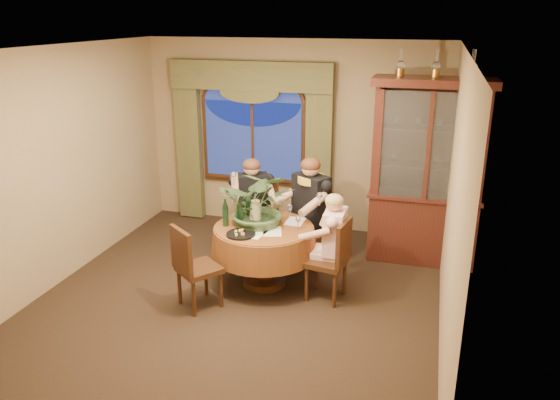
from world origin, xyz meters
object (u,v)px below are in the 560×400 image
(oil_lamp_right, at_px, (473,64))
(chair_back, at_px, (264,221))
(chair_front_left, at_px, (199,267))
(wine_bottle_0, at_px, (225,213))
(dining_table, at_px, (264,255))
(oil_lamp_left, at_px, (401,62))
(stoneware_vase, at_px, (256,212))
(person_pink, at_px, (334,245))
(wine_bottle_2, at_px, (249,206))
(oil_lamp_center, at_px, (436,63))
(chair_right, at_px, (326,260))
(centerpiece_plant, at_px, (260,176))
(olive_bowl, at_px, (265,226))
(wine_bottle_3, at_px, (236,208))
(person_back, at_px, (252,208))
(chair_back_right, at_px, (317,231))
(person_scarf, at_px, (311,213))
(china_cabinet, at_px, (426,173))
(wine_bottle_1, at_px, (240,211))

(oil_lamp_right, bearing_deg, chair_back, -170.30)
(chair_front_left, relative_size, wine_bottle_0, 2.91)
(dining_table, xyz_separation_m, chair_front_left, (-0.54, -0.69, 0.10))
(oil_lamp_left, height_order, wine_bottle_0, oil_lamp_left)
(oil_lamp_left, xyz_separation_m, stoneware_vase, (-1.50, -1.16, -1.68))
(chair_front_left, distance_m, person_pink, 1.56)
(wine_bottle_2, bearing_deg, oil_lamp_left, 32.60)
(oil_lamp_center, height_order, person_pink, oil_lamp_center)
(dining_table, height_order, chair_right, chair_right)
(oil_lamp_left, distance_m, centerpiece_plant, 2.22)
(chair_back, height_order, olive_bowl, chair_back)
(oil_lamp_center, distance_m, wine_bottle_3, 2.96)
(oil_lamp_right, distance_m, stoneware_vase, 3.10)
(person_back, bearing_deg, oil_lamp_left, 167.51)
(chair_right, height_order, person_back, person_back)
(chair_back, height_order, chair_front_left, same)
(chair_back, xyz_separation_m, chair_front_left, (-0.27, -1.52, 0.00))
(chair_front_left, bearing_deg, person_back, 122.19)
(chair_back_right, distance_m, centerpiece_plant, 1.20)
(chair_back, distance_m, olive_bowl, 0.95)
(oil_lamp_left, relative_size, chair_back_right, 0.35)
(oil_lamp_left, height_order, chair_front_left, oil_lamp_left)
(dining_table, bearing_deg, person_scarf, 57.93)
(person_pink, distance_m, person_scarf, 0.81)
(oil_lamp_center, xyz_separation_m, centerpiece_plant, (-1.85, -1.17, -1.22))
(oil_lamp_right, relative_size, chair_front_left, 0.35)
(china_cabinet, xyz_separation_m, stoneware_vase, (-1.92, -1.16, -0.31))
(chair_back, bearing_deg, person_back, 11.68)
(stoneware_vase, relative_size, wine_bottle_2, 0.86)
(chair_right, relative_size, chair_back_right, 1.00)
(centerpiece_plant, xyz_separation_m, olive_bowl, (0.08, -0.11, -0.57))
(chair_right, height_order, stoneware_vase, stoneware_vase)
(person_back, distance_m, olive_bowl, 0.89)
(olive_bowl, height_order, wine_bottle_2, wine_bottle_2)
(wine_bottle_2, bearing_deg, olive_bowl, -40.43)
(oil_lamp_center, relative_size, wine_bottle_2, 1.03)
(chair_right, bearing_deg, wine_bottle_1, 92.42)
(chair_front_left, height_order, wine_bottle_3, wine_bottle_3)
(stoneware_vase, relative_size, wine_bottle_3, 0.86)
(chair_front_left, bearing_deg, dining_table, 90.00)
(wine_bottle_3, bearing_deg, oil_lamp_right, 23.80)
(chair_right, xyz_separation_m, chair_back, (-1.05, 0.95, 0.00))
(chair_front_left, height_order, wine_bottle_1, wine_bottle_1)
(centerpiece_plant, bearing_deg, chair_front_left, -121.68)
(chair_back_right, height_order, stoneware_vase, stoneware_vase)
(china_cabinet, relative_size, olive_bowl, 16.44)
(chair_front_left, bearing_deg, wine_bottle_3, 116.72)
(china_cabinet, relative_size, chair_back, 2.50)
(oil_lamp_center, xyz_separation_m, chair_right, (-1.01, -1.37, -2.09))
(dining_table, xyz_separation_m, chair_back, (-0.26, 0.82, 0.10))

